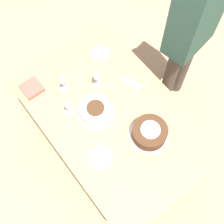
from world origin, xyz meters
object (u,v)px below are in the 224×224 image
(wine_glass_far, at_px, (96,73))
(wine_glass_extra, at_px, (67,102))
(cake_front_chocolate, at_px, (150,133))
(cake_center_white, at_px, (96,111))
(wine_glass_near, at_px, (62,79))
(person_cutting, at_px, (193,25))

(wine_glass_far, distance_m, wine_glass_extra, 0.30)
(cake_front_chocolate, bearing_deg, wine_glass_far, 4.39)
(wine_glass_extra, bearing_deg, wine_glass_far, -79.40)
(cake_center_white, height_order, wine_glass_near, wine_glass_near)
(wine_glass_far, bearing_deg, wine_glass_near, 60.94)
(wine_glass_near, xyz_separation_m, wine_glass_extra, (-0.18, 0.08, 0.01))
(cake_center_white, bearing_deg, wine_glass_extra, 48.26)
(cake_front_chocolate, height_order, person_cutting, person_cutting)
(cake_front_chocolate, bearing_deg, cake_center_white, 27.69)
(cake_front_chocolate, bearing_deg, wine_glass_extra, 34.26)
(person_cutting, bearing_deg, cake_front_chocolate, 18.25)
(cake_center_white, relative_size, person_cutting, 0.16)
(person_cutting, bearing_deg, wine_glass_near, -27.05)
(cake_center_white, relative_size, cake_front_chocolate, 0.94)
(wine_glass_near, bearing_deg, cake_front_chocolate, -158.82)
(cake_center_white, xyz_separation_m, person_cutting, (0.02, -0.89, 0.24))
(cake_front_chocolate, xyz_separation_m, wine_glass_extra, (0.49, 0.34, 0.09))
(cake_center_white, height_order, person_cutting, person_cutting)
(cake_center_white, bearing_deg, person_cutting, -88.76)
(person_cutting, bearing_deg, cake_center_white, -9.21)
(cake_front_chocolate, distance_m, person_cutting, 0.83)
(cake_front_chocolate, relative_size, wine_glass_near, 1.35)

